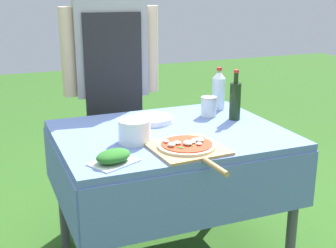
% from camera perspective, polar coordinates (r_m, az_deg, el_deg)
% --- Properties ---
extents(prep_table, '(1.14, 0.89, 0.75)m').
position_cam_1_polar(prep_table, '(2.39, 0.30, -3.19)').
color(prep_table, '#607AB7').
rests_on(prep_table, ground).
extents(person_cook, '(0.59, 0.24, 1.59)m').
position_cam_1_polar(person_cook, '(2.93, -6.93, 6.39)').
color(person_cook, '#4C4C51').
rests_on(person_cook, ground).
extents(pizza_on_peel, '(0.33, 0.50, 0.05)m').
position_cam_1_polar(pizza_on_peel, '(2.09, 2.42, -2.83)').
color(pizza_on_peel, tan).
rests_on(pizza_on_peel, prep_table).
extents(oil_bottle, '(0.06, 0.06, 0.27)m').
position_cam_1_polar(oil_bottle, '(2.56, 8.18, 2.92)').
color(oil_bottle, black).
rests_on(oil_bottle, prep_table).
extents(water_bottle, '(0.08, 0.08, 0.25)m').
position_cam_1_polar(water_bottle, '(2.76, 6.19, 4.19)').
color(water_bottle, silver).
rests_on(water_bottle, prep_table).
extents(herb_container, '(0.23, 0.20, 0.06)m').
position_cam_1_polar(herb_container, '(1.95, -6.66, -4.01)').
color(herb_container, silver).
rests_on(herb_container, prep_table).
extents(mixing_tub, '(0.15, 0.15, 0.11)m').
position_cam_1_polar(mixing_tub, '(2.18, -4.11, -0.88)').
color(mixing_tub, silver).
rests_on(mixing_tub, prep_table).
extents(plate_stack, '(0.22, 0.22, 0.03)m').
position_cam_1_polar(plate_stack, '(2.51, -1.93, 0.58)').
color(plate_stack, white).
rests_on(plate_stack, prep_table).
extents(sauce_jar, '(0.09, 0.09, 0.11)m').
position_cam_1_polar(sauce_jar, '(2.62, 4.97, 2.00)').
color(sauce_jar, silver).
rests_on(sauce_jar, prep_table).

